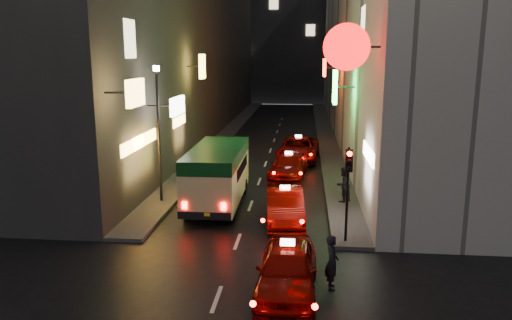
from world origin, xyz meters
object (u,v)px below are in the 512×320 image
(minibus, at_px, (217,169))
(lamp_post, at_px, (159,125))
(taxi_near, at_px, (287,265))
(pedestrian_crossing, at_px, (332,259))
(traffic_light, at_px, (348,175))

(minibus, relative_size, lamp_post, 1.02)
(lamp_post, bearing_deg, taxi_near, -53.49)
(minibus, relative_size, taxi_near, 1.17)
(pedestrian_crossing, relative_size, lamp_post, 0.30)
(pedestrian_crossing, bearing_deg, traffic_light, -14.63)
(traffic_light, bearing_deg, pedestrian_crossing, -101.39)
(traffic_light, bearing_deg, lamp_post, 151.09)
(taxi_near, relative_size, traffic_light, 1.55)
(traffic_light, distance_m, lamp_post, 9.42)
(minibus, xyz_separation_m, taxi_near, (3.49, -8.24, -0.87))
(pedestrian_crossing, bearing_deg, lamp_post, 39.91)
(taxi_near, distance_m, traffic_light, 4.70)
(taxi_near, xyz_separation_m, lamp_post, (-6.19, 8.36, 2.87))
(pedestrian_crossing, xyz_separation_m, traffic_light, (0.70, 3.47, 1.74))
(lamp_post, bearing_deg, minibus, -2.60)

